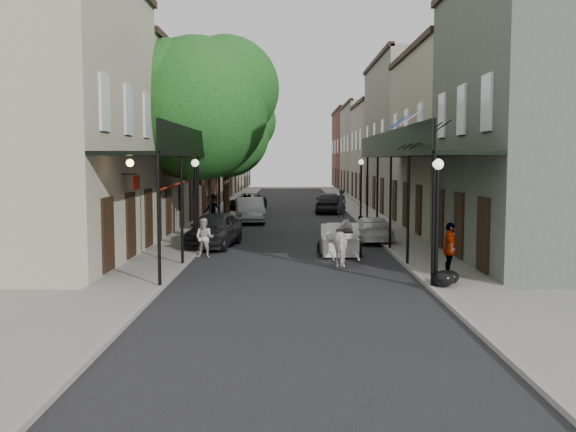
{
  "coord_description": "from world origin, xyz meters",
  "views": [
    {
      "loc": [
        -0.18,
        -20.55,
        3.79
      ],
      "look_at": [
        -0.25,
        4.51,
        1.6
      ],
      "focal_mm": 40.0,
      "sensor_mm": 36.0,
      "label": 1
    }
  ],
  "objects_px": {
    "car_left_far": "(248,202)",
    "pedestrian_sidewalk_left": "(212,209)",
    "lamppost_right_far": "(361,189)",
    "car_left_mid": "(250,210)",
    "horse": "(345,243)",
    "car_right_near": "(371,229)",
    "pedestrian_walking": "(204,238)",
    "pedestrian_sidewalk_right": "(450,250)",
    "lamppost_left": "(196,202)",
    "lamppost_right_near": "(437,220)",
    "car_right_far": "(329,202)",
    "car_left_near": "(214,229)",
    "tree_far": "(231,130)",
    "tree_near": "(205,103)",
    "carriage": "(339,229)"
  },
  "relations": [
    {
      "from": "lamppost_right_near",
      "to": "pedestrian_sidewalk_left",
      "type": "height_order",
      "value": "lamppost_right_near"
    },
    {
      "from": "carriage",
      "to": "car_left_near",
      "type": "xyz_separation_m",
      "value": [
        -5.27,
        2.3,
        -0.27
      ]
    },
    {
      "from": "pedestrian_sidewalk_left",
      "to": "pedestrian_sidewalk_right",
      "type": "distance_m",
      "value": 19.49
    },
    {
      "from": "lamppost_left",
      "to": "car_right_near",
      "type": "bearing_deg",
      "value": 21.29
    },
    {
      "from": "tree_near",
      "to": "lamppost_right_near",
      "type": "bearing_deg",
      "value": -55.73
    },
    {
      "from": "tree_far",
      "to": "horse",
      "type": "xyz_separation_m",
      "value": [
        6.05,
        -21.76,
        -5.03
      ]
    },
    {
      "from": "lamppost_right_near",
      "to": "car_left_mid",
      "type": "height_order",
      "value": "lamppost_right_near"
    },
    {
      "from": "carriage",
      "to": "car_right_near",
      "type": "height_order",
      "value": "carriage"
    },
    {
      "from": "lamppost_left",
      "to": "car_right_far",
      "type": "relative_size",
      "value": 0.82
    },
    {
      "from": "lamppost_left",
      "to": "lamppost_right_far",
      "type": "relative_size",
      "value": 1.0
    },
    {
      "from": "tree_far",
      "to": "pedestrian_walking",
      "type": "distance_m",
      "value": 20.68
    },
    {
      "from": "horse",
      "to": "car_left_mid",
      "type": "relative_size",
      "value": 0.42
    },
    {
      "from": "car_right_near",
      "to": "car_right_far",
      "type": "bearing_deg",
      "value": -88.12
    },
    {
      "from": "lamppost_right_near",
      "to": "pedestrian_sidewalk_left",
      "type": "bearing_deg",
      "value": 115.47
    },
    {
      "from": "tree_far",
      "to": "lamppost_right_near",
      "type": "xyz_separation_m",
      "value": [
        8.35,
        -26.18,
        -3.79
      ]
    },
    {
      "from": "lamppost_right_near",
      "to": "horse",
      "type": "distance_m",
      "value": 5.14
    },
    {
      "from": "horse",
      "to": "pedestrian_sidewalk_left",
      "type": "relative_size",
      "value": 1.12
    },
    {
      "from": "pedestrian_sidewalk_left",
      "to": "car_left_mid",
      "type": "xyz_separation_m",
      "value": [
        2.09,
        1.71,
        -0.22
      ]
    },
    {
      "from": "horse",
      "to": "car_right_near",
      "type": "xyz_separation_m",
      "value": [
        1.8,
        6.58,
        -0.22
      ]
    },
    {
      "from": "tree_near",
      "to": "carriage",
      "type": "relative_size",
      "value": 3.57
    },
    {
      "from": "tree_far",
      "to": "lamppost_left",
      "type": "xyz_separation_m",
      "value": [
        0.15,
        -18.18,
        -3.79
      ]
    },
    {
      "from": "car_left_far",
      "to": "horse",
      "type": "bearing_deg",
      "value": -68.76
    },
    {
      "from": "lamppost_right_far",
      "to": "carriage",
      "type": "bearing_deg",
      "value": -100.06
    },
    {
      "from": "lamppost_right_far",
      "to": "car_left_mid",
      "type": "distance_m",
      "value": 6.83
    },
    {
      "from": "pedestrian_sidewalk_right",
      "to": "car_left_mid",
      "type": "xyz_separation_m",
      "value": [
        -7.46,
        18.7,
        -0.22
      ]
    },
    {
      "from": "lamppost_left",
      "to": "lamppost_right_far",
      "type": "height_order",
      "value": "same"
    },
    {
      "from": "pedestrian_sidewalk_right",
      "to": "carriage",
      "type": "bearing_deg",
      "value": 35.47
    },
    {
      "from": "lamppost_right_far",
      "to": "pedestrian_sidewalk_left",
      "type": "distance_m",
      "value": 8.99
    },
    {
      "from": "pedestrian_sidewalk_right",
      "to": "car_right_far",
      "type": "height_order",
      "value": "pedestrian_sidewalk_right"
    },
    {
      "from": "pedestrian_walking",
      "to": "lamppost_right_far",
      "type": "bearing_deg",
      "value": 74.52
    },
    {
      "from": "car_left_far",
      "to": "pedestrian_sidewalk_left",
      "type": "bearing_deg",
      "value": -87.17
    },
    {
      "from": "lamppost_left",
      "to": "car_left_near",
      "type": "relative_size",
      "value": 0.82
    },
    {
      "from": "car_left_far",
      "to": "tree_near",
      "type": "bearing_deg",
      "value": -83.11
    },
    {
      "from": "lamppost_right_far",
      "to": "pedestrian_sidewalk_right",
      "type": "xyz_separation_m",
      "value": [
        0.76,
        -18.53,
        -1.07
      ]
    },
    {
      "from": "lamppost_left",
      "to": "car_left_near",
      "type": "xyz_separation_m",
      "value": [
        0.62,
        1.23,
        -1.28
      ]
    },
    {
      "from": "pedestrian_walking",
      "to": "pedestrian_sidewalk_right",
      "type": "bearing_deg",
      "value": -15.92
    },
    {
      "from": "carriage",
      "to": "horse",
      "type": "bearing_deg",
      "value": -90.0
    },
    {
      "from": "horse",
      "to": "car_left_near",
      "type": "relative_size",
      "value": 0.42
    },
    {
      "from": "lamppost_left",
      "to": "car_left_far",
      "type": "height_order",
      "value": "lamppost_left"
    },
    {
      "from": "tree_near",
      "to": "lamppost_right_near",
      "type": "relative_size",
      "value": 2.6
    },
    {
      "from": "car_right_far",
      "to": "lamppost_right_near",
      "type": "bearing_deg",
      "value": 97.57
    },
    {
      "from": "lamppost_right_far",
      "to": "car_left_near",
      "type": "height_order",
      "value": "lamppost_right_far"
    },
    {
      "from": "horse",
      "to": "car_right_far",
      "type": "distance_m",
      "value": 22.83
    },
    {
      "from": "horse",
      "to": "car_left_far",
      "type": "xyz_separation_m",
      "value": [
        -5.15,
        25.18,
        -0.16
      ]
    },
    {
      "from": "car_left_far",
      "to": "car_right_near",
      "type": "bearing_deg",
      "value": -59.84
    },
    {
      "from": "car_left_far",
      "to": "pedestrian_sidewalk_right",
      "type": "bearing_deg",
      "value": -64.05
    },
    {
      "from": "tree_far",
      "to": "lamppost_left",
      "type": "relative_size",
      "value": 2.32
    },
    {
      "from": "car_left_near",
      "to": "car_right_far",
      "type": "height_order",
      "value": "car_left_near"
    },
    {
      "from": "tree_far",
      "to": "horse",
      "type": "bearing_deg",
      "value": -74.47
    },
    {
      "from": "pedestrian_sidewalk_left",
      "to": "car_right_near",
      "type": "xyz_separation_m",
      "value": [
        8.29,
        -7.45,
        -0.39
      ]
    }
  ]
}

